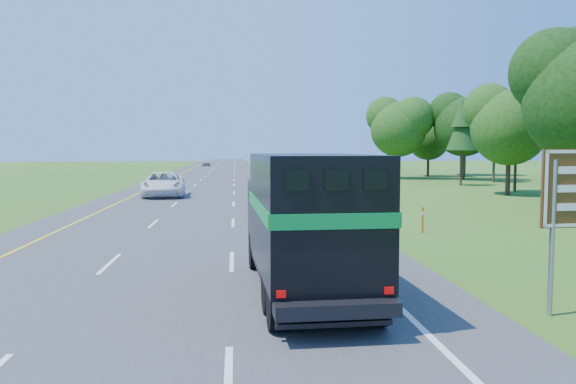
% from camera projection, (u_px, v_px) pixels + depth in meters
% --- Properties ---
extents(road, '(15.00, 260.00, 0.04)m').
position_uv_depth(road, '(216.00, 184.00, 55.75)').
color(road, '#38383A').
rests_on(road, ground).
extents(lane_markings, '(11.15, 260.00, 0.01)m').
position_uv_depth(lane_markings, '(216.00, 183.00, 55.75)').
color(lane_markings, yellow).
rests_on(lane_markings, road).
extents(horse_truck, '(2.61, 7.59, 3.32)m').
position_uv_depth(horse_truck, '(306.00, 220.00, 13.21)').
color(horse_truck, black).
rests_on(horse_truck, road).
extents(white_suv, '(3.43, 6.60, 1.78)m').
position_uv_depth(white_suv, '(164.00, 184.00, 40.68)').
color(white_suv, white).
rests_on(white_suv, road).
extents(far_car, '(1.78, 4.10, 1.38)m').
position_uv_depth(far_car, '(206.00, 162.00, 112.04)').
color(far_car, '#B9B8C0').
rests_on(far_car, road).
extents(delineator, '(0.09, 0.05, 1.07)m').
position_uv_depth(delineator, '(423.00, 219.00, 23.16)').
color(delineator, '#D8540B').
rests_on(delineator, ground).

